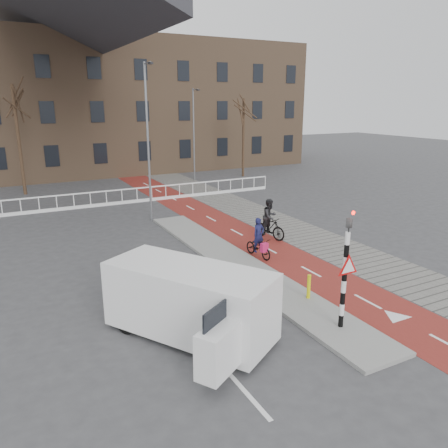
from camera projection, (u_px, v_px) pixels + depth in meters
name	position (u px, v px, depth m)	size (l,w,h in m)	color
ground	(313.00, 299.00, 14.77)	(120.00, 120.00, 0.00)	#38383A
bike_lane	(219.00, 223.00, 23.97)	(2.50, 60.00, 0.01)	maroon
sidewalk	(262.00, 217.00, 25.21)	(3.00, 60.00, 0.01)	slate
curb_island	(237.00, 263.00, 17.86)	(1.80, 16.00, 0.12)	gray
traffic_signal	(346.00, 267.00, 12.24)	(0.80, 0.80, 3.68)	black
bollard	(309.00, 286.00, 14.48)	(0.12, 0.12, 0.83)	yellow
cyclist_near	(259.00, 244.00, 18.60)	(0.73, 1.67, 1.72)	black
cyclist_far	(269.00, 222.00, 21.02)	(1.06, 1.90, 1.97)	black
van	(190.00, 301.00, 12.22)	(4.15, 5.07, 2.06)	white
railing	(74.00, 204.00, 26.97)	(28.00, 0.10, 0.99)	silver
townhouse_row	(61.00, 85.00, 38.61)	(46.00, 10.00, 15.90)	#7F6047
tree_mid	(19.00, 141.00, 30.27)	(0.23, 0.23, 7.57)	#322316
tree_right	(243.00, 138.00, 37.93)	(0.21, 0.21, 6.67)	#322316
streetlight_near	(148.00, 145.00, 23.38)	(0.12, 0.12, 8.40)	slate
streetlight_right	(194.00, 136.00, 35.91)	(0.12, 0.12, 7.43)	slate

